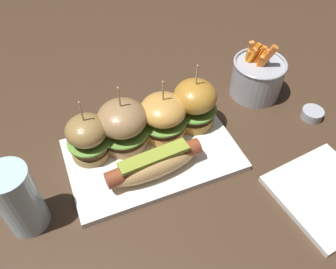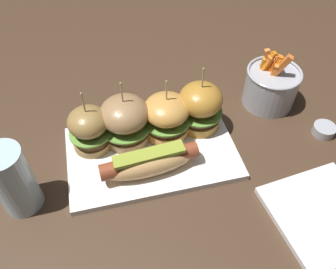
% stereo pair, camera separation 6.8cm
% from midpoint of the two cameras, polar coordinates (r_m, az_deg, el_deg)
% --- Properties ---
extents(ground_plane, '(3.00, 3.00, 0.00)m').
position_cam_midpoint_polar(ground_plane, '(0.71, -5.24, -3.83)').
color(ground_plane, '#422D1E').
extents(platter_main, '(0.34, 0.21, 0.01)m').
position_cam_midpoint_polar(platter_main, '(0.71, -5.28, -3.48)').
color(platter_main, white).
rests_on(platter_main, ground).
extents(hot_dog, '(0.19, 0.07, 0.05)m').
position_cam_midpoint_polar(hot_dog, '(0.65, -5.26, -5.00)').
color(hot_dog, tan).
rests_on(hot_dog, platter_main).
extents(slider_far_left, '(0.08, 0.08, 0.14)m').
position_cam_midpoint_polar(slider_far_left, '(0.69, -15.78, -0.59)').
color(slider_far_left, olive).
rests_on(slider_far_left, platter_main).
extents(slider_center_left, '(0.10, 0.10, 0.15)m').
position_cam_midpoint_polar(slider_center_left, '(0.69, -10.20, 1.46)').
color(slider_center_left, '#99734A').
rests_on(slider_center_left, platter_main).
extents(slider_center_right, '(0.10, 0.10, 0.14)m').
position_cam_midpoint_polar(slider_center_right, '(0.70, -3.53, 2.85)').
color(slider_center_right, '#CA8E42').
rests_on(slider_center_right, platter_main).
extents(slider_far_right, '(0.09, 0.09, 0.15)m').
position_cam_midpoint_polar(slider_far_right, '(0.72, 1.72, 5.04)').
color(slider_far_right, '#B37B2B').
rests_on(slider_far_right, platter_main).
extents(fries_bucket, '(0.12, 0.12, 0.14)m').
position_cam_midpoint_polar(fries_bucket, '(0.84, 12.13, 9.15)').
color(fries_bucket, '#A8AAB2').
rests_on(fries_bucket, ground).
extents(sauce_ramekin, '(0.05, 0.05, 0.02)m').
position_cam_midpoint_polar(sauce_ramekin, '(0.83, 20.47, 3.11)').
color(sauce_ramekin, '#A8AAB2').
rests_on(sauce_ramekin, ground).
extents(side_plate, '(0.19, 0.19, 0.01)m').
position_cam_midpoint_polar(side_plate, '(0.70, 22.05, -9.23)').
color(side_plate, white).
rests_on(side_plate, ground).
extents(water_glass, '(0.07, 0.07, 0.14)m').
position_cam_midpoint_polar(water_glass, '(0.63, -26.23, -9.77)').
color(water_glass, silver).
rests_on(water_glass, ground).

